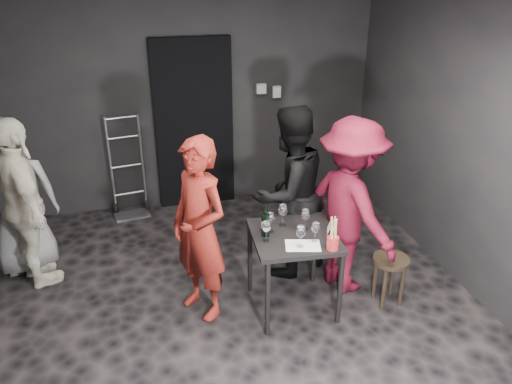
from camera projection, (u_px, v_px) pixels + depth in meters
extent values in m
cube|color=black|center=(236.00, 318.00, 4.43)|extent=(4.50, 5.00, 0.02)
cube|color=black|center=(192.00, 100.00, 6.07)|extent=(4.50, 0.04, 2.70)
cube|color=black|center=(486.00, 154.00, 4.35)|extent=(0.04, 5.00, 2.70)
cube|color=black|center=(194.00, 125.00, 6.14)|extent=(0.95, 0.10, 2.10)
cube|color=#B7B7B2|center=(261.00, 89.00, 6.16)|extent=(0.12, 0.06, 0.12)
cube|color=#B7B7B2|center=(276.00, 92.00, 6.23)|extent=(0.10, 0.06, 0.14)
cylinder|color=#B2B2B7|center=(111.00, 167.00, 6.01)|extent=(0.03, 0.03, 1.25)
cylinder|color=#B2B2B7|center=(143.00, 164.00, 6.09)|extent=(0.03, 0.03, 1.25)
cube|color=#B2B2B7|center=(132.00, 215.00, 6.20)|extent=(0.42, 0.23, 0.03)
cylinder|color=black|center=(116.00, 207.00, 6.26)|extent=(0.04, 0.16, 0.16)
cylinder|color=black|center=(147.00, 203.00, 6.35)|extent=(0.04, 0.16, 0.16)
cube|color=black|center=(294.00, 236.00, 4.29)|extent=(0.72, 0.72, 0.04)
cylinder|color=black|center=(268.00, 299.00, 4.10)|extent=(0.04, 0.04, 0.71)
cylinder|color=black|center=(340.00, 288.00, 4.24)|extent=(0.04, 0.04, 0.71)
cylinder|color=black|center=(250.00, 259.00, 4.66)|extent=(0.04, 0.04, 0.71)
cylinder|color=black|center=(314.00, 250.00, 4.80)|extent=(0.04, 0.04, 0.71)
cylinder|color=#332517|center=(391.00, 260.00, 4.46)|extent=(0.33, 0.33, 0.04)
cylinder|color=#332517|center=(392.00, 276.00, 4.66)|extent=(0.04, 0.04, 0.41)
cylinder|color=#332517|center=(375.00, 279.00, 4.63)|extent=(0.04, 0.04, 0.41)
cylinder|color=#332517|center=(384.00, 290.00, 4.47)|extent=(0.04, 0.04, 0.41)
cylinder|color=#332517|center=(402.00, 287.00, 4.51)|extent=(0.04, 0.04, 0.41)
imported|color=maroon|center=(199.00, 222.00, 4.17)|extent=(0.71, 0.78, 1.79)
imported|color=black|center=(289.00, 181.00, 4.75)|extent=(1.08, 0.87, 1.95)
imported|color=maroon|center=(351.00, 197.00, 4.51)|extent=(0.92, 1.34, 1.89)
imported|color=#F0E7CE|center=(23.00, 197.00, 4.57)|extent=(0.93, 1.20, 1.84)
imported|color=gray|center=(15.00, 193.00, 4.82)|extent=(0.92, 0.67, 1.69)
cube|color=white|center=(303.00, 246.00, 4.11)|extent=(0.33, 0.26, 0.00)
cylinder|color=black|center=(266.00, 225.00, 4.22)|extent=(0.07, 0.07, 0.21)
cylinder|color=black|center=(266.00, 210.00, 4.16)|extent=(0.03, 0.03, 0.08)
cylinder|color=white|center=(266.00, 224.00, 4.21)|extent=(0.07, 0.07, 0.07)
cylinder|color=#B32524|center=(333.00, 243.00, 4.04)|extent=(0.10, 0.10, 0.11)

